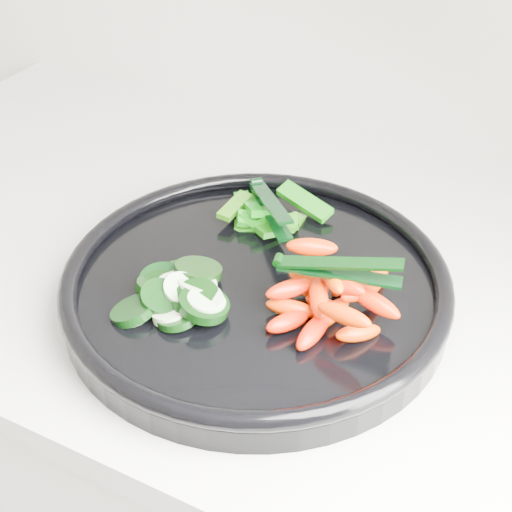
% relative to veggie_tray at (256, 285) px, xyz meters
% --- Properties ---
extents(veggie_tray, '(0.42, 0.42, 0.04)m').
position_rel_veggie_tray_xyz_m(veggie_tray, '(0.00, 0.00, 0.00)').
color(veggie_tray, black).
rests_on(veggie_tray, counter).
extents(cucumber_pile, '(0.12, 0.12, 0.04)m').
position_rel_veggie_tray_xyz_m(cucumber_pile, '(-0.05, -0.06, 0.01)').
color(cucumber_pile, black).
rests_on(cucumber_pile, veggie_tray).
extents(carrot_pile, '(0.13, 0.16, 0.05)m').
position_rel_veggie_tray_xyz_m(carrot_pile, '(0.08, -0.01, 0.02)').
color(carrot_pile, '#DC3B00').
rests_on(carrot_pile, veggie_tray).
extents(pepper_pile, '(0.12, 0.09, 0.04)m').
position_rel_veggie_tray_xyz_m(pepper_pile, '(-0.04, 0.10, 0.01)').
color(pepper_pile, '#1A710A').
rests_on(pepper_pile, veggie_tray).
extents(tong_carrot, '(0.11, 0.04, 0.02)m').
position_rel_veggie_tray_xyz_m(tong_carrot, '(0.08, -0.01, 0.05)').
color(tong_carrot, black).
rests_on(tong_carrot, carrot_pile).
extents(tong_pepper, '(0.09, 0.09, 0.02)m').
position_rel_veggie_tray_xyz_m(tong_pepper, '(-0.03, 0.09, 0.03)').
color(tong_pepper, black).
rests_on(tong_pepper, pepper_pile).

